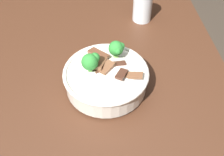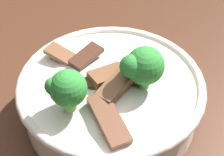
% 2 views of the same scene
% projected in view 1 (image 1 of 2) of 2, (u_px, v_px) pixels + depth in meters
% --- Properties ---
extents(dining_table, '(1.32, 1.05, 0.82)m').
position_uv_depth(dining_table, '(68.00, 119.00, 0.99)').
color(dining_table, '#472819').
rests_on(dining_table, ground).
extents(rice_bowl, '(0.25, 0.25, 0.13)m').
position_uv_depth(rice_bowl, '(106.00, 77.00, 0.88)').
color(rice_bowl, silver).
rests_on(rice_bowl, dining_table).
extents(drinking_glass, '(0.07, 0.07, 0.11)m').
position_uv_depth(drinking_glass, '(142.00, 8.00, 1.12)').
color(drinking_glass, white).
rests_on(drinking_glass, dining_table).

